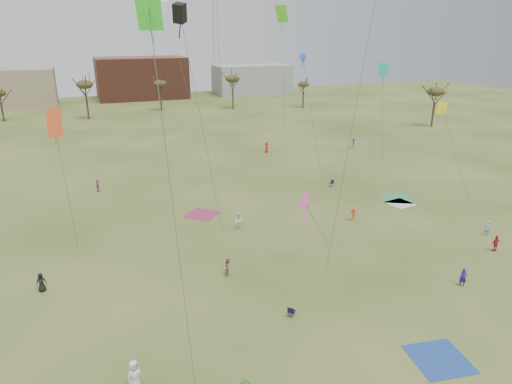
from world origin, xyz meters
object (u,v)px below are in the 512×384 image
object	(u,v)px
camp_chair_center	(292,313)
camp_chair_right	(331,185)
flyer_near_right	(463,277)
spectator_fore_a	(496,243)
flyer_near_left	(135,376)
radio_tower	(215,32)

from	to	relation	value
camp_chair_center	camp_chair_right	bearing A→B (deg)	-82.34
flyer_near_right	spectator_fore_a	distance (m)	8.39
flyer_near_right	camp_chair_center	bearing A→B (deg)	-149.84
flyer_near_right	camp_chair_center	size ratio (longest dim) A/B	1.77
flyer_near_left	camp_chair_center	size ratio (longest dim) A/B	2.25
flyer_near_right	radio_tower	world-z (taller)	radio_tower
flyer_near_left	camp_chair_right	bearing A→B (deg)	13.78
flyer_near_left	camp_chair_right	xyz separation A→B (m)	(28.77, 27.50, -0.72)
flyer_near_right	radio_tower	xyz separation A→B (m)	(17.18, 125.62, 18.44)
flyer_near_left	camp_chair_center	distance (m)	11.76
spectator_fore_a	camp_chair_right	bearing A→B (deg)	-74.16
spectator_fore_a	camp_chair_center	bearing A→B (deg)	10.27
flyer_near_left	camp_chair_right	distance (m)	39.80
spectator_fore_a	camp_chair_center	size ratio (longest dim) A/B	1.78
flyer_near_left	radio_tower	xyz separation A→B (m)	(43.04, 127.55, 18.23)
camp_chair_center	radio_tower	xyz separation A→B (m)	(31.73, 124.41, 18.95)
camp_chair_center	camp_chair_right	world-z (taller)	same
camp_chair_center	spectator_fore_a	bearing A→B (deg)	-130.31
spectator_fore_a	radio_tower	size ratio (longest dim) A/B	0.04
flyer_near_right	spectator_fore_a	size ratio (longest dim) A/B	1.00
camp_chair_right	radio_tower	world-z (taller)	radio_tower
flyer_near_left	camp_chair_right	size ratio (longest dim) A/B	2.25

